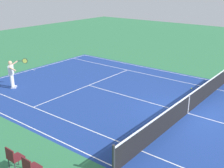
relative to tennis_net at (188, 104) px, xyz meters
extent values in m
plane|color=#2D7247|center=(0.00, 0.00, -0.49)|extent=(60.00, 60.00, 0.00)
cube|color=navy|center=(0.00, 0.00, -0.49)|extent=(24.20, 11.40, 0.00)
cube|color=white|center=(11.90, 0.00, -0.49)|extent=(0.05, 11.00, 0.01)
cube|color=white|center=(0.00, -5.50, -0.49)|extent=(23.80, 0.05, 0.01)
cube|color=white|center=(0.00, -4.11, -0.49)|extent=(23.80, 0.05, 0.01)
cube|color=white|center=(0.00, 4.11, -0.49)|extent=(23.80, 0.05, 0.01)
cube|color=white|center=(6.40, 0.00, -0.49)|extent=(0.05, 8.22, 0.01)
cube|color=white|center=(0.00, 0.00, -0.49)|extent=(12.80, 0.05, 0.01)
cube|color=white|center=(11.75, 0.00, -0.49)|extent=(0.30, 0.05, 0.01)
cylinder|color=#2D2D33|center=(0.00, 5.80, 0.05)|extent=(0.10, 0.10, 1.08)
cube|color=black|center=(0.00, 0.00, -0.05)|extent=(0.02, 11.60, 0.88)
cube|color=white|center=(0.00, 0.00, 0.46)|extent=(0.04, 11.60, 0.06)
cube|color=white|center=(0.00, 0.00, -0.05)|extent=(0.04, 0.06, 0.88)
cylinder|color=white|center=(9.60, 3.16, -0.04)|extent=(0.15, 0.15, 0.74)
cube|color=white|center=(9.55, 3.12, -0.45)|extent=(0.28, 0.27, 0.09)
cylinder|color=white|center=(9.76, 2.99, -0.04)|extent=(0.15, 0.15, 0.74)
cube|color=white|center=(9.72, 2.94, -0.45)|extent=(0.28, 0.27, 0.09)
cube|color=white|center=(9.68, 3.07, 0.61)|extent=(0.44, 0.44, 0.56)
sphere|color=#DBAA84|center=(9.68, 3.07, 1.04)|extent=(0.23, 0.23, 0.23)
cylinder|color=#DBAA84|center=(9.36, 3.16, 0.74)|extent=(0.41, 0.25, 0.26)
cylinder|color=#DBAA84|center=(9.74, 2.75, 0.94)|extent=(0.27, 0.41, 0.30)
cylinder|color=#232326|center=(9.55, 2.49, 1.05)|extent=(0.23, 0.22, 0.04)
torus|color=#232326|center=(9.34, 2.29, 1.05)|extent=(0.25, 0.23, 0.31)
cylinder|color=#C6D84C|center=(9.34, 2.29, 1.05)|extent=(0.20, 0.19, 0.27)
sphere|color=#CCE01E|center=(1.21, -3.28, -0.46)|extent=(0.07, 0.07, 0.07)
cube|color=#56191E|center=(1.79, 7.59, -0.03)|extent=(0.44, 0.44, 0.04)
cube|color=#56191E|center=(1.79, 7.79, 0.19)|extent=(0.44, 0.04, 0.40)
cylinder|color=#38383D|center=(2.85, 7.41, -0.27)|extent=(0.04, 0.04, 0.44)
cylinder|color=#38383D|center=(2.49, 7.41, -0.27)|extent=(0.04, 0.04, 0.44)
cylinder|color=#38383D|center=(2.85, 7.77, -0.27)|extent=(0.04, 0.04, 0.44)
cylinder|color=#38383D|center=(2.49, 7.77, -0.27)|extent=(0.04, 0.04, 0.44)
cube|color=#56191E|center=(2.67, 7.59, -0.03)|extent=(0.44, 0.44, 0.04)
cube|color=#56191E|center=(2.67, 7.79, 0.19)|extent=(0.44, 0.04, 0.40)
camera|label=1|loc=(-4.73, 11.94, 5.37)|focal=45.56mm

